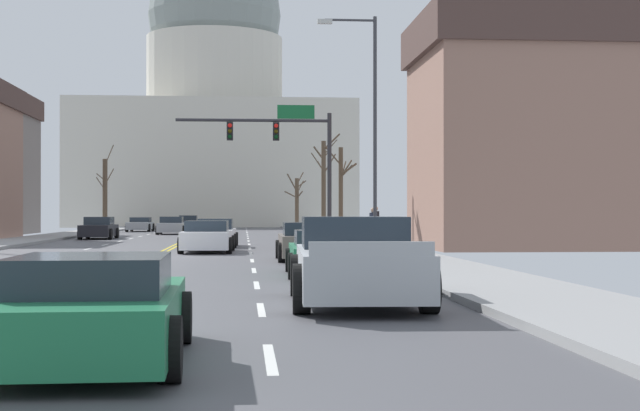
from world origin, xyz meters
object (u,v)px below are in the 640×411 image
Objects in this scene: street_lamp_right at (368,114)px; sedan_near_03 at (326,254)px; sedan_near_02 at (307,242)px; sedan_oncoming_02 at (140,225)px; sedan_near_00 at (216,234)px; sedan_oncoming_03 at (188,223)px; sedan_oncoming_01 at (172,226)px; pedestrian_00 at (373,225)px; sedan_oncoming_00 at (99,229)px; pedestrian_01 at (375,223)px; sedan_near_05 at (94,311)px; signal_gantry at (287,144)px; bicycle_parked at (406,248)px; sedan_near_01 at (207,237)px; pickup_truck_near_04 at (357,264)px.

street_lamp_right reaches higher than sedan_near_03.
sedan_oncoming_02 is at bearing 102.65° from sedan_near_02.
sedan_oncoming_03 is (-3.90, 45.72, -0.03)m from sedan_near_00.
pedestrian_00 is (10.55, -28.82, 0.47)m from sedan_oncoming_01.
sedan_oncoming_00 is at bearing 112.57° from sedan_near_02.
pedestrian_01 reaches higher than sedan_oncoming_03.
sedan_near_03 is at bearing 74.80° from sedan_near_05.
sedan_near_00 is at bearing -85.13° from sedan_oncoming_03.
sedan_near_03 is (-0.11, -24.11, -4.50)m from signal_gantry.
signal_gantry is 38.16m from sedan_near_05.
street_lamp_right is 1.91× the size of sedan_near_03.
sedan_oncoming_03 is 2.74× the size of pedestrian_00.
bicycle_parked is at bearing -41.92° from sedan_near_02.
pedestrian_01 is at bearing 79.07° from street_lamp_right.
sedan_near_03 is 1.03× the size of sedan_oncoming_00.
sedan_near_00 is at bearing 105.21° from sedan_near_02.
sedan_near_01 is 14.34m from sedan_near_03.
pedestrian_00 is (13.82, -38.64, 0.51)m from sedan_oncoming_02.
street_lamp_right is at bearing -73.17° from sedan_oncoming_01.
sedan_near_05 is at bearing -84.28° from sedan_oncoming_02.
bicycle_parked is at bearing -67.28° from sedan_near_00.
sedan_near_01 is 0.99× the size of sedan_near_03.
sedan_oncoming_00 reaches higher than sedan_near_00.
pedestrian_00 reaches higher than sedan_oncoming_00.
sedan_near_00 is 7.94m from pedestrian_00.
bicycle_parked is at bearing 70.26° from sedan_near_05.
sedan_near_05 reaches higher than sedan_near_03.
sedan_near_01 reaches higher than sedan_near_05.
sedan_oncoming_03 is at bearing 99.49° from bicycle_parked.
sedan_oncoming_01 is 2.45× the size of bicycle_parked.
signal_gantry is at bearing 52.36° from sedan_near_00.
bicycle_parked is (6.59, 18.37, -0.07)m from sedan_near_05.
street_lamp_right is 6.92m from pedestrian_01.
pedestrian_01 is (1.04, 5.37, -4.24)m from street_lamp_right.
signal_gantry is at bearing 89.74° from sedan_near_03.
sedan_near_01 is 30.52m from sedan_oncoming_01.
signal_gantry is 7.17m from sedan_near_00.
sedan_near_03 is at bearing -75.80° from sedan_near_01.
pedestrian_01 is 12.31m from bicycle_parked.
sedan_oncoming_00 is 32.59m from sedan_oncoming_03.
sedan_oncoming_03 is (-7.34, 41.26, -4.47)m from signal_gantry.
pickup_truck_near_04 reaches higher than sedan_near_03.
sedan_oncoming_01 is (-3.68, 30.30, -0.01)m from sedan_near_01.
sedan_near_00 is 27.13m from pickup_truck_near_04.
sedan_near_05 is at bearing -81.53° from sedan_oncoming_00.
signal_gantry is 1.72× the size of sedan_near_01.
street_lamp_right is 2.06× the size of sedan_oncoming_01.
pickup_truck_near_04 is 1.21× the size of sedan_oncoming_00.
signal_gantry is 4.47× the size of bicycle_parked.
signal_gantry is 14.60m from sedan_oncoming_00.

